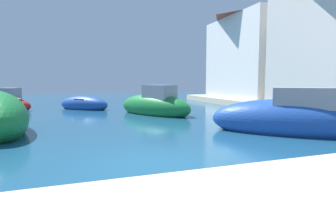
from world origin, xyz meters
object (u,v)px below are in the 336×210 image
moored_boat_2 (155,105)px  moored_boat_6 (7,104)px  waterfront_building_annex (253,53)px  quayside_tree (285,64)px  moored_boat_3 (289,119)px  moored_boat_5 (84,104)px

moored_boat_2 → moored_boat_6: 10.54m
waterfront_building_annex → quayside_tree: bearing=-73.0°
moored_boat_3 → waterfront_building_annex: 14.42m
moored_boat_2 → moored_boat_5: moored_boat_2 is taller
moored_boat_6 → waterfront_building_annex: 19.99m
moored_boat_2 → waterfront_building_annex: size_ratio=0.64×
moored_boat_2 → moored_boat_3: 8.11m
moored_boat_2 → quayside_tree: quayside_tree is taller
moored_boat_2 → quayside_tree: size_ratio=1.31×
moored_boat_6 → waterfront_building_annex: (19.55, -0.62, 4.10)m
quayside_tree → moored_boat_2: bearing=-172.0°
moored_boat_6 → quayside_tree: bearing=-160.7°
moored_boat_5 → moored_boat_2: bearing=-6.1°
moored_boat_2 → moored_boat_6: moored_boat_2 is taller
moored_boat_3 → quayside_tree: bearing=-90.7°
moored_boat_3 → quayside_tree: quayside_tree is taller
waterfront_building_annex → quayside_tree: 3.31m
moored_boat_6 → quayside_tree: quayside_tree is taller
moored_boat_3 → moored_boat_2: bearing=-24.8°
moored_boat_6 → quayside_tree: size_ratio=0.92×
moored_boat_2 → moored_boat_3: moored_boat_2 is taller
quayside_tree → moored_boat_5: bearing=169.1°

